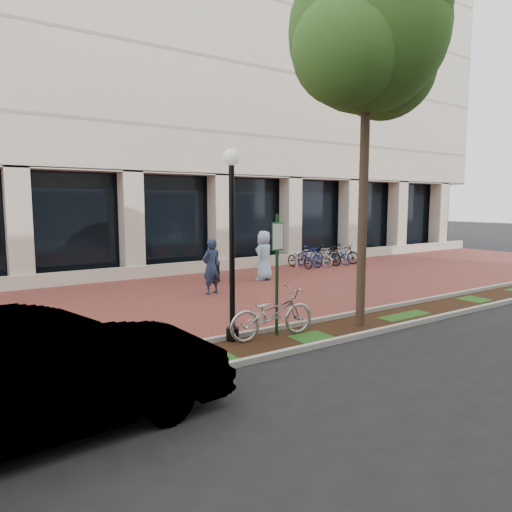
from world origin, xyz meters
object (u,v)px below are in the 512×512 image
locked_bicycle (272,314)px  pedestrian_right (264,256)px  bike_rack_cluster (322,256)px  lamppost (232,234)px  parking_sign (277,260)px  street_tree (368,43)px  pedestrian_mid (212,261)px  pedestrian_left (211,267)px  bollard (297,264)px  sedan_near_curb (42,375)px

locked_bicycle → pedestrian_right: size_ratio=1.10×
pedestrian_right → bike_rack_cluster: 4.94m
lamppost → bike_rack_cluster: bearing=39.0°
parking_sign → street_tree: street_tree is taller
parking_sign → pedestrian_mid: 7.27m
lamppost → locked_bicycle: bearing=-19.7°
pedestrian_left → bike_rack_cluster: size_ratio=0.51×
lamppost → bollard: 9.42m
pedestrian_mid → bollard: size_ratio=1.72×
street_tree → bike_rack_cluster: (6.35, 8.44, -6.15)m
street_tree → bollard: 9.86m
pedestrian_right → bike_rack_cluster: bearing=174.6°
pedestrian_right → bollard: (1.76, 0.18, -0.48)m
bollard → bike_rack_cluster: bike_rack_cluster is taller
lamppost → bike_rack_cluster: (9.64, 7.82, -1.86)m
pedestrian_left → bollard: pedestrian_left is taller
bollard → pedestrian_mid: bearing=173.3°
pedestrian_mid → bike_rack_cluster: bearing=160.2°
pedestrian_left → bike_rack_cluster: 8.20m
parking_sign → pedestrian_right: parking_sign is taller
street_tree → sedan_near_curb: street_tree is taller
sedan_near_curb → pedestrian_left: bearing=-45.3°
street_tree → pedestrian_left: 7.95m
locked_bicycle → pedestrian_right: bearing=-29.9°
locked_bicycle → pedestrian_mid: size_ratio=1.29×
pedestrian_right → lamppost: bearing=23.9°
parking_sign → pedestrian_mid: parking_sign is taller
bollard → lamppost: bearing=-137.5°
street_tree → lamppost: bearing=169.2°
pedestrian_left → pedestrian_right: (3.00, 1.28, 0.04)m
street_tree → bollard: size_ratio=9.16×
parking_sign → lamppost: size_ratio=0.67×
sedan_near_curb → pedestrian_right: bearing=-51.8°
pedestrian_left → pedestrian_right: bearing=-170.0°
lamppost → street_tree: size_ratio=0.47×
street_tree → bollard: bearing=62.9°
bike_rack_cluster → sedan_near_curb: (-13.72, -9.92, 0.33)m
parking_sign → street_tree: size_ratio=0.32×
parking_sign → sedan_near_curb: parking_sign is taller
bike_rack_cluster → locked_bicycle: bearing=-145.7°
pedestrian_mid → bollard: pedestrian_mid is taller
street_tree → pedestrian_right: bearing=75.3°
lamppost → street_tree: (3.29, -0.63, 4.29)m
street_tree → pedestrian_left: (-1.25, 5.40, -5.70)m
pedestrian_mid → bike_rack_cluster: 6.66m
bike_rack_cluster → sedan_near_curb: bearing=-152.6°
parking_sign → bollard: (5.78, 6.47, -1.24)m
parking_sign → pedestrian_right: (4.02, 6.29, -0.76)m
bike_rack_cluster → bollard: bearing=-159.3°
parking_sign → lamppost: bearing=159.3°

